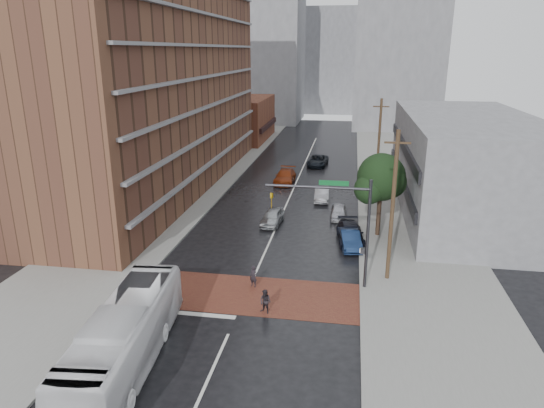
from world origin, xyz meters
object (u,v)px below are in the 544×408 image
Objects in this scene: transit_bus at (125,337)px; suv_travel at (318,161)px; car_travel_a at (272,217)px; car_parked_near at (350,239)px; pedestrian_a at (253,276)px; pedestrian_b at (265,302)px; car_parked_far at (339,212)px; car_travel_b at (322,194)px; car_travel_c at (285,176)px; car_parked_mid at (350,233)px.

suv_travel is (5.95, 43.88, -0.88)m from transit_bus.
car_travel_a is 7.95m from car_parked_near.
pedestrian_a is 0.98× the size of pedestrian_b.
pedestrian_a is at bearing -109.91° from car_parked_far.
pedestrian_b is at bearing -122.33° from car_parked_near.
car_travel_b is 1.01× the size of car_parked_near.
pedestrian_a reaches higher than car_travel_b.
pedestrian_b is at bearing -85.12° from suv_travel.
car_travel_c is at bearing 114.24° from pedestrian_a.
car_parked_mid is at bearing 76.36° from pedestrian_a.
car_travel_c is 9.61m from suv_travel.
car_parked_mid is at bearing -77.03° from car_travel_b.
car_parked_mid is (0.00, 1.19, 0.03)m from car_parked_near.
car_travel_b is at bearing 95.31° from car_parked_near.
car_travel_c is at bearing 107.36° from car_parked_mid.
car_parked_far is (3.62, 17.50, -0.12)m from pedestrian_b.
car_parked_far is (5.66, 2.58, -0.06)m from car_travel_a.
car_parked_mid is (4.49, -26.02, 0.00)m from suv_travel.
suv_travel is (2.27, 23.04, 0.02)m from car_travel_a.
car_travel_a is 1.10× the size of car_parked_far.
pedestrian_a reaches higher than car_parked_near.
car_parked_near is (4.72, 10.74, -0.07)m from pedestrian_b.
car_travel_a is at bearing 114.29° from pedestrian_a.
car_travel_c reaches higher than car_parked_far.
transit_bus is 7.82× the size of pedestrian_a.
car_parked_near is 6.85m from car_parked_far.
suv_travel is 1.24× the size of car_parked_near.
car_parked_mid is (6.76, -2.98, 0.02)m from car_travel_a.
pedestrian_a is 9.73m from car_parked_near.
pedestrian_a is 0.40× the size of car_parked_far.
pedestrian_b is at bearing -45.96° from pedestrian_a.
car_travel_b is (7.49, 28.57, -0.90)m from transit_bus.
car_travel_b is 11.12m from car_parked_mid.
pedestrian_b is at bearing -102.57° from car_parked_far.
transit_bus is at bearing -127.07° from car_parked_mid.
car_travel_a is at bearing 120.85° from pedestrian_b.
car_parked_mid is 1.34× the size of car_parked_far.
pedestrian_a is at bearing -101.46° from car_travel_b.
car_travel_a is 13.97m from car_travel_c.
car_parked_mid is 5.67m from car_parked_far.
car_parked_far is at bearing -72.66° from car_travel_b.
car_travel_a is 0.77× the size of car_travel_c.
transit_bus reaches higher than car_parked_far.
car_travel_b is 12.27m from car_parked_near.
car_parked_near is at bearing -96.75° from car_parked_mid.
car_parked_far is at bearing 101.37° from pedestrian_b.
transit_bus is 8.28m from pedestrian_b.
car_travel_a is at bearing 74.60° from transit_bus.
transit_bus reaches higher than pedestrian_a.
car_parked_near is (6.06, 7.62, -0.06)m from pedestrian_a.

